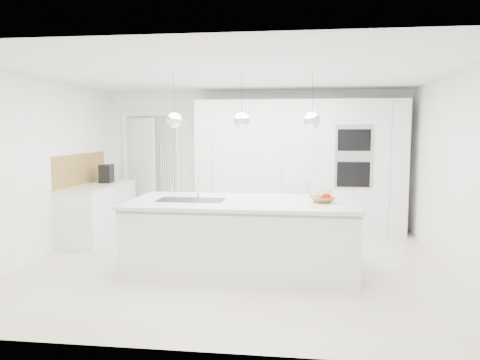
# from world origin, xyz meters

# --- Properties ---
(floor) EXTENTS (5.50, 5.50, 0.00)m
(floor) POSITION_xyz_m (0.00, 0.00, 0.00)
(floor) COLOR beige
(floor) RESTS_ON ground
(wall_back) EXTENTS (5.50, 0.00, 5.50)m
(wall_back) POSITION_xyz_m (0.00, 2.50, 1.25)
(wall_back) COLOR white
(wall_back) RESTS_ON ground
(wall_left) EXTENTS (0.00, 5.00, 5.00)m
(wall_left) POSITION_xyz_m (-2.75, 0.00, 1.25)
(wall_left) COLOR white
(wall_left) RESTS_ON ground
(ceiling) EXTENTS (5.50, 5.50, 0.00)m
(ceiling) POSITION_xyz_m (0.00, 0.00, 2.50)
(ceiling) COLOR white
(ceiling) RESTS_ON wall_back
(tall_cabinets) EXTENTS (3.60, 0.60, 2.30)m
(tall_cabinets) POSITION_xyz_m (0.80, 2.20, 1.15)
(tall_cabinets) COLOR white
(tall_cabinets) RESTS_ON floor
(oven_stack) EXTENTS (0.62, 0.04, 1.05)m
(oven_stack) POSITION_xyz_m (1.70, 1.89, 1.35)
(oven_stack) COLOR #A5A5A8
(oven_stack) RESTS_ON tall_cabinets
(doorway_frame) EXTENTS (1.11, 0.08, 2.13)m
(doorway_frame) POSITION_xyz_m (-1.95, 2.47, 1.02)
(doorway_frame) COLOR white
(doorway_frame) RESTS_ON floor
(hallway_door) EXTENTS (0.76, 0.38, 2.00)m
(hallway_door) POSITION_xyz_m (-2.20, 2.42, 1.00)
(hallway_door) COLOR white
(hallway_door) RESTS_ON floor
(radiator) EXTENTS (0.32, 0.04, 1.40)m
(radiator) POSITION_xyz_m (-1.63, 2.46, 0.85)
(radiator) COLOR white
(radiator) RESTS_ON floor
(left_base_cabinets) EXTENTS (0.60, 1.80, 0.86)m
(left_base_cabinets) POSITION_xyz_m (-2.45, 1.20, 0.43)
(left_base_cabinets) COLOR white
(left_base_cabinets) RESTS_ON floor
(left_worktop) EXTENTS (0.62, 1.82, 0.04)m
(left_worktop) POSITION_xyz_m (-2.45, 1.20, 0.88)
(left_worktop) COLOR silver
(left_worktop) RESTS_ON left_base_cabinets
(oak_backsplash) EXTENTS (0.02, 1.80, 0.50)m
(oak_backsplash) POSITION_xyz_m (-2.74, 1.20, 1.15)
(oak_backsplash) COLOR #A97E33
(oak_backsplash) RESTS_ON wall_left
(island_base) EXTENTS (2.80, 1.20, 0.86)m
(island_base) POSITION_xyz_m (0.10, -0.30, 0.43)
(island_base) COLOR white
(island_base) RESTS_ON floor
(island_worktop) EXTENTS (2.84, 1.40, 0.04)m
(island_worktop) POSITION_xyz_m (0.10, -0.25, 0.88)
(island_worktop) COLOR silver
(island_worktop) RESTS_ON island_base
(island_sink) EXTENTS (0.84, 0.44, 0.18)m
(island_sink) POSITION_xyz_m (-0.55, -0.30, 0.82)
(island_sink) COLOR #3F3F42
(island_sink) RESTS_ON island_worktop
(island_tap) EXTENTS (0.02, 0.02, 0.30)m
(island_tap) POSITION_xyz_m (-0.50, -0.10, 1.05)
(island_tap) COLOR white
(island_tap) RESTS_ON island_worktop
(pendant_left) EXTENTS (0.20, 0.20, 0.20)m
(pendant_left) POSITION_xyz_m (-0.75, -0.30, 1.90)
(pendant_left) COLOR white
(pendant_left) RESTS_ON ceiling
(pendant_mid) EXTENTS (0.20, 0.20, 0.20)m
(pendant_mid) POSITION_xyz_m (0.10, -0.30, 1.90)
(pendant_mid) COLOR white
(pendant_mid) RESTS_ON ceiling
(pendant_right) EXTENTS (0.20, 0.20, 0.20)m
(pendant_right) POSITION_xyz_m (0.95, -0.30, 1.90)
(pendant_right) COLOR white
(pendant_right) RESTS_ON ceiling
(fruit_bowl) EXTENTS (0.39, 0.39, 0.08)m
(fruit_bowl) POSITION_xyz_m (1.09, -0.28, 0.94)
(fruit_bowl) COLOR #A97E33
(fruit_bowl) RESTS_ON island_worktop
(espresso_machine) EXTENTS (0.21, 0.30, 0.31)m
(espresso_machine) POSITION_xyz_m (-2.43, 1.49, 1.05)
(espresso_machine) COLOR black
(espresso_machine) RESTS_ON left_worktop
(bar_stool_left) EXTENTS (0.57, 0.64, 1.16)m
(bar_stool_left) POSITION_xyz_m (0.77, 0.53, 0.58)
(bar_stool_left) COLOR white
(bar_stool_left) RESTS_ON floor
(bar_stool_right) EXTENTS (0.44, 0.55, 1.08)m
(bar_stool_right) POSITION_xyz_m (0.98, 0.64, 0.54)
(bar_stool_right) COLOR white
(bar_stool_right) RESTS_ON floor
(apple_a) EXTENTS (0.08, 0.08, 0.08)m
(apple_a) POSITION_xyz_m (1.14, -0.28, 0.97)
(apple_a) COLOR #A21303
(apple_a) RESTS_ON fruit_bowl
(apple_b) EXTENTS (0.09, 0.09, 0.09)m
(apple_b) POSITION_xyz_m (1.15, -0.29, 0.97)
(apple_b) COLOR #A21303
(apple_b) RESTS_ON fruit_bowl
(apple_c) EXTENTS (0.08, 0.08, 0.08)m
(apple_c) POSITION_xyz_m (1.12, -0.29, 0.97)
(apple_c) COLOR #A21303
(apple_c) RESTS_ON fruit_bowl
(banana_bunch) EXTENTS (0.23, 0.17, 0.20)m
(banana_bunch) POSITION_xyz_m (1.13, -0.28, 1.01)
(banana_bunch) COLOR yellow
(banana_bunch) RESTS_ON fruit_bowl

